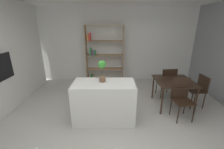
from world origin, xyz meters
name	(u,v)px	position (x,y,z in m)	size (l,w,h in m)	color
ground_plane	(109,125)	(0.00, 0.00, 0.00)	(8.91, 8.91, 0.00)	beige
back_partition	(110,45)	(0.00, 2.92, 1.38)	(6.48, 0.06, 2.76)	silver
built_in_oven	(3,67)	(-2.51, 0.61, 1.19)	(0.06, 0.58, 0.62)	black
kitchen_island	(104,102)	(-0.11, 0.25, 0.46)	(1.37, 0.68, 0.93)	silver
potted_plant_on_island	(102,69)	(-0.14, 0.32, 1.21)	(0.17, 0.17, 0.48)	brown
open_bookshelf	(102,55)	(-0.29, 2.60, 1.06)	(1.37, 0.32, 2.12)	#997551
dining_table	(174,83)	(1.71, 0.86, 0.66)	(0.95, 0.95, 0.74)	black
dining_chair_far	(167,80)	(1.72, 1.35, 0.56)	(0.47, 0.48, 0.94)	black
dining_chair_window_side	(199,88)	(2.39, 0.86, 0.53)	(0.43, 0.44, 0.86)	black
dining_chair_near	(182,95)	(1.70, 0.36, 0.56)	(0.47, 0.45, 0.96)	black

